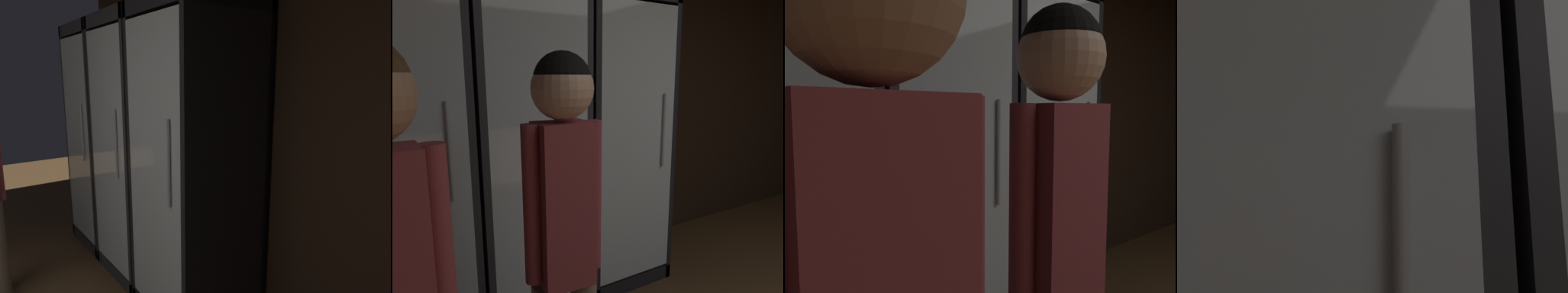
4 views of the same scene
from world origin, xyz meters
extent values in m
cube|color=black|center=(0.00, 3.03, 1.40)|extent=(6.00, 0.06, 2.80)
cube|color=#2B2B30|center=(-1.96, 2.96, 1.04)|extent=(0.68, 0.04, 2.08)
cube|color=#2B2B30|center=(-1.65, 2.65, 1.04)|extent=(0.04, 0.67, 2.08)
cube|color=white|center=(-1.96, 2.93, 1.04)|extent=(0.60, 0.02, 1.84)
cube|color=silver|center=(-1.96, 2.32, 1.04)|extent=(0.60, 0.02, 1.84)
cylinder|color=#B2B2B7|center=(-1.76, 2.30, 1.15)|extent=(0.02, 0.02, 0.50)
cylinder|color=#336B38|center=(-1.96, 2.64, 0.35)|extent=(0.03, 0.03, 0.06)
cylinder|color=black|center=(-1.78, 2.62, 0.22)|extent=(0.08, 0.08, 0.18)
cylinder|color=black|center=(-1.78, 2.62, 0.35)|extent=(0.03, 0.03, 0.08)
cube|color=silver|center=(-1.96, 2.65, 0.58)|extent=(0.58, 0.59, 0.02)
cylinder|color=white|center=(-2.03, 2.69, 0.68)|extent=(0.06, 0.06, 0.07)
cylinder|color=#336B38|center=(-1.88, 2.63, 0.69)|extent=(0.08, 0.08, 0.21)
cylinder|color=#336B38|center=(-1.88, 2.63, 0.84)|extent=(0.03, 0.03, 0.08)
cylinder|color=beige|center=(-1.88, 2.63, 0.70)|extent=(0.08, 0.08, 0.08)
cylinder|color=#194723|center=(-1.75, 2.66, 0.68)|extent=(0.07, 0.07, 0.19)
cylinder|color=#194723|center=(-1.75, 2.66, 0.81)|extent=(0.03, 0.03, 0.07)
cylinder|color=beige|center=(-1.75, 2.66, 0.67)|extent=(0.07, 0.07, 0.06)
cube|color=silver|center=(-1.96, 2.65, 1.04)|extent=(0.58, 0.59, 0.02)
cylinder|color=#194723|center=(-1.83, 2.63, 1.15)|extent=(0.06, 0.06, 0.22)
cylinder|color=#194723|center=(-1.83, 2.63, 1.30)|extent=(0.02, 0.02, 0.07)
cylinder|color=beige|center=(-1.83, 2.63, 1.16)|extent=(0.07, 0.07, 0.06)
cylinder|color=brown|center=(-1.82, 2.67, 1.61)|extent=(0.08, 0.08, 0.22)
cylinder|color=brown|center=(-1.82, 2.67, 1.77)|extent=(0.03, 0.03, 0.10)
cylinder|color=#B2332D|center=(-1.82, 2.67, 1.59)|extent=(0.08, 0.08, 0.07)
cube|color=#2B2B30|center=(-1.27, 2.96, 1.04)|extent=(0.68, 0.04, 2.08)
cube|color=#2B2B30|center=(-1.59, 2.65, 1.04)|extent=(0.04, 0.67, 2.08)
cube|color=#2B2B30|center=(-0.95, 2.65, 1.04)|extent=(0.04, 0.67, 2.08)
cube|color=#2B2B30|center=(-1.27, 2.65, 0.05)|extent=(0.68, 0.67, 0.10)
cube|color=white|center=(-1.27, 2.93, 1.04)|extent=(0.60, 0.02, 1.84)
cube|color=silver|center=(-1.27, 2.32, 1.04)|extent=(0.60, 0.02, 1.84)
cylinder|color=#B2B2B7|center=(-1.07, 2.30, 1.15)|extent=(0.02, 0.02, 0.50)
cube|color=silver|center=(-1.27, 2.65, 0.12)|extent=(0.58, 0.59, 0.02)
cylinder|color=gray|center=(-1.47, 2.68, 0.23)|extent=(0.06, 0.06, 0.21)
cylinder|color=gray|center=(-1.47, 2.68, 0.39)|extent=(0.02, 0.02, 0.10)
cylinder|color=white|center=(-1.47, 2.68, 0.24)|extent=(0.07, 0.07, 0.07)
cylinder|color=#336B38|center=(-1.27, 2.65, 0.22)|extent=(0.08, 0.08, 0.19)
cylinder|color=#336B38|center=(-1.27, 2.65, 0.37)|extent=(0.02, 0.02, 0.10)
cylinder|color=#2D2D33|center=(-1.27, 2.65, 0.21)|extent=(0.08, 0.08, 0.07)
cylinder|color=gray|center=(-1.08, 2.63, 0.22)|extent=(0.07, 0.07, 0.18)
cylinder|color=gray|center=(-1.08, 2.63, 0.35)|extent=(0.03, 0.03, 0.07)
cylinder|color=#2D2D33|center=(-1.08, 2.63, 0.22)|extent=(0.07, 0.07, 0.05)
cube|color=silver|center=(-1.27, 2.65, 0.58)|extent=(0.58, 0.59, 0.02)
cylinder|color=black|center=(-1.47, 2.63, 0.68)|extent=(0.07, 0.07, 0.19)
cylinder|color=black|center=(-1.47, 2.63, 0.81)|extent=(0.02, 0.02, 0.07)
cylinder|color=beige|center=(-1.47, 2.63, 0.68)|extent=(0.08, 0.08, 0.05)
cylinder|color=gray|center=(-1.27, 2.64, 0.70)|extent=(0.07, 0.07, 0.23)
cylinder|color=gray|center=(-1.27, 2.64, 0.85)|extent=(0.03, 0.03, 0.06)
cylinder|color=#B2332D|center=(-1.27, 2.64, 0.71)|extent=(0.07, 0.07, 0.09)
cylinder|color=#194723|center=(-1.07, 2.63, 0.69)|extent=(0.06, 0.06, 0.21)
cylinder|color=#194723|center=(-1.07, 2.63, 0.84)|extent=(0.02, 0.02, 0.09)
cylinder|color=tan|center=(-1.07, 2.63, 0.68)|extent=(0.07, 0.07, 0.05)
cube|color=silver|center=(-1.27, 2.65, 1.04)|extent=(0.58, 0.59, 0.02)
cylinder|color=#194723|center=(-1.49, 2.67, 1.15)|extent=(0.07, 0.07, 0.21)
cylinder|color=#194723|center=(-1.49, 2.67, 1.30)|extent=(0.02, 0.02, 0.08)
cylinder|color=tan|center=(-1.49, 2.67, 1.16)|extent=(0.07, 0.07, 0.07)
cylinder|color=gray|center=(-1.34, 2.65, 1.15)|extent=(0.07, 0.07, 0.20)
cylinder|color=gray|center=(-1.34, 2.65, 1.29)|extent=(0.03, 0.03, 0.09)
cylinder|color=white|center=(-1.34, 2.65, 1.13)|extent=(0.08, 0.08, 0.05)
cylinder|color=black|center=(-1.19, 2.68, 1.14)|extent=(0.07, 0.07, 0.19)
cylinder|color=black|center=(-1.19, 2.68, 1.27)|extent=(0.02, 0.02, 0.08)
cylinder|color=tan|center=(-1.19, 2.68, 1.14)|extent=(0.07, 0.07, 0.07)
cylinder|color=brown|center=(-1.05, 2.60, 1.16)|extent=(0.07, 0.07, 0.23)
cylinder|color=brown|center=(-1.05, 2.60, 1.31)|extent=(0.02, 0.02, 0.08)
cylinder|color=#2D2D33|center=(-1.05, 2.60, 1.13)|extent=(0.07, 0.07, 0.09)
cube|color=silver|center=(-1.27, 2.65, 1.50)|extent=(0.58, 0.59, 0.02)
cylinder|color=gray|center=(-1.40, 2.65, 1.62)|extent=(0.07, 0.07, 0.24)
cylinder|color=gray|center=(-1.40, 2.65, 1.79)|extent=(0.02, 0.02, 0.09)
cylinder|color=#2D2D33|center=(-1.40, 2.65, 1.59)|extent=(0.07, 0.07, 0.09)
cylinder|color=#194723|center=(-1.12, 2.64, 1.60)|extent=(0.08, 0.08, 0.19)
cylinder|color=#194723|center=(-1.12, 2.64, 1.74)|extent=(0.03, 0.03, 0.09)
cylinder|color=#2D2D33|center=(-1.12, 2.64, 1.58)|extent=(0.08, 0.08, 0.07)
cube|color=black|center=(-0.57, 2.96, 1.04)|extent=(0.68, 0.04, 2.08)
cube|color=black|center=(-0.89, 2.65, 1.04)|extent=(0.04, 0.67, 2.08)
cube|color=black|center=(-0.25, 2.65, 1.04)|extent=(0.04, 0.67, 2.08)
cube|color=black|center=(-0.57, 2.65, 0.05)|extent=(0.68, 0.67, 0.10)
cube|color=white|center=(-0.57, 2.93, 1.04)|extent=(0.60, 0.02, 1.84)
cube|color=silver|center=(-0.57, 2.32, 1.04)|extent=(0.60, 0.02, 1.84)
cylinder|color=#B2B2B7|center=(-0.37, 2.30, 1.15)|extent=(0.02, 0.02, 0.50)
cube|color=silver|center=(-0.57, 2.65, 0.12)|extent=(0.58, 0.59, 0.02)
cylinder|color=black|center=(-0.77, 2.65, 0.24)|extent=(0.06, 0.06, 0.22)
cylinder|color=black|center=(-0.77, 2.65, 0.39)|extent=(0.02, 0.02, 0.08)
cylinder|color=tan|center=(-0.77, 2.65, 0.22)|extent=(0.07, 0.07, 0.07)
cylinder|color=#194723|center=(-0.58, 2.62, 0.23)|extent=(0.07, 0.07, 0.21)
cylinder|color=#194723|center=(-0.58, 2.62, 0.38)|extent=(0.03, 0.03, 0.10)
cylinder|color=#2D2D33|center=(-0.58, 2.62, 0.23)|extent=(0.08, 0.08, 0.07)
cylinder|color=black|center=(-0.39, 2.62, 0.25)|extent=(0.06, 0.06, 0.24)
cylinder|color=black|center=(-0.39, 2.62, 0.41)|extent=(0.02, 0.02, 0.08)
cylinder|color=white|center=(-0.39, 2.62, 0.25)|extent=(0.06, 0.06, 0.06)
cube|color=silver|center=(-0.57, 2.65, 0.58)|extent=(0.58, 0.59, 0.02)
cylinder|color=gray|center=(-0.77, 2.69, 0.69)|extent=(0.08, 0.08, 0.20)
cylinder|color=gray|center=(-0.77, 2.69, 0.82)|extent=(0.03, 0.03, 0.06)
cylinder|color=#B2332D|center=(-0.77, 2.69, 0.68)|extent=(0.08, 0.08, 0.08)
cylinder|color=#336B38|center=(-0.58, 2.66, 0.70)|extent=(0.07, 0.07, 0.22)
cylinder|color=#336B38|center=(-0.58, 2.66, 0.86)|extent=(0.03, 0.03, 0.10)
cylinder|color=#B2332D|center=(-0.58, 2.66, 0.67)|extent=(0.07, 0.07, 0.07)
cylinder|color=#336B38|center=(-0.38, 2.63, 0.69)|extent=(0.08, 0.08, 0.20)
cylinder|color=#336B38|center=(-0.38, 2.63, 0.83)|extent=(0.03, 0.03, 0.08)
cylinder|color=beige|center=(-0.38, 2.63, 0.67)|extent=(0.08, 0.08, 0.06)
cube|color=silver|center=(-0.57, 2.65, 1.04)|extent=(0.58, 0.59, 0.02)
cylinder|color=#194723|center=(-0.72, 2.67, 1.15)|extent=(0.07, 0.07, 0.21)
cylinder|color=#194723|center=(-0.72, 2.67, 1.30)|extent=(0.02, 0.02, 0.09)
cylinder|color=#2D2D33|center=(-0.72, 2.67, 1.14)|extent=(0.07, 0.07, 0.07)
cylinder|color=gray|center=(-0.43, 2.60, 1.15)|extent=(0.07, 0.07, 0.22)
cylinder|color=gray|center=(-0.43, 2.60, 1.31)|extent=(0.02, 0.02, 0.08)
cylinder|color=tan|center=(-0.43, 2.60, 1.14)|extent=(0.07, 0.07, 0.07)
cube|color=silver|center=(-0.57, 2.65, 1.50)|extent=(0.58, 0.59, 0.02)
cylinder|color=#9EAD99|center=(-0.79, 2.66, 1.62)|extent=(0.06, 0.06, 0.24)
cylinder|color=#9EAD99|center=(-0.79, 2.66, 1.78)|extent=(0.02, 0.02, 0.07)
cylinder|color=beige|center=(-0.79, 2.66, 1.61)|extent=(0.06, 0.06, 0.08)
cylinder|color=#336B38|center=(-0.65, 2.62, 1.62)|extent=(0.06, 0.06, 0.24)
cylinder|color=#336B38|center=(-0.65, 2.62, 1.77)|extent=(0.02, 0.02, 0.06)
cylinder|color=#2D2D33|center=(-0.65, 2.62, 1.59)|extent=(0.07, 0.07, 0.07)
cylinder|color=#9EAD99|center=(-0.50, 2.68, 1.61)|extent=(0.08, 0.08, 0.20)
cylinder|color=#9EAD99|center=(-0.50, 2.68, 1.75)|extent=(0.03, 0.03, 0.08)
cylinder|color=white|center=(-0.50, 2.68, 1.61)|extent=(0.08, 0.08, 0.06)
cylinder|color=black|center=(-0.35, 2.60, 1.59)|extent=(0.06, 0.06, 0.18)
cylinder|color=black|center=(-0.35, 2.60, 1.73)|extent=(0.02, 0.02, 0.09)
cylinder|color=#2D2D33|center=(-0.35, 2.60, 1.59)|extent=(0.07, 0.07, 0.06)
cube|color=brown|center=(-1.52, 1.56, 1.07)|extent=(0.20, 0.16, 0.58)
cylinder|color=brown|center=(-1.64, 1.57, 1.08)|extent=(0.06, 0.06, 0.55)
cylinder|color=brown|center=(-1.41, 1.55, 1.08)|extent=(0.06, 0.06, 0.55)
sphere|color=tan|center=(-1.52, 1.56, 1.47)|extent=(0.21, 0.21, 0.21)
sphere|color=black|center=(-1.52, 1.56, 1.50)|extent=(0.19, 0.19, 0.19)
cylinder|color=brown|center=(-1.96, 1.36, 1.08)|extent=(0.06, 0.06, 0.55)
camera|label=1|loc=(1.21, 1.31, 1.61)|focal=31.93mm
camera|label=2|loc=(-2.06, 0.50, 1.51)|focal=32.82mm
camera|label=3|loc=(-2.25, 0.95, 1.34)|focal=35.01mm
camera|label=4|loc=(-1.85, 1.85, 1.28)|focal=38.19mm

